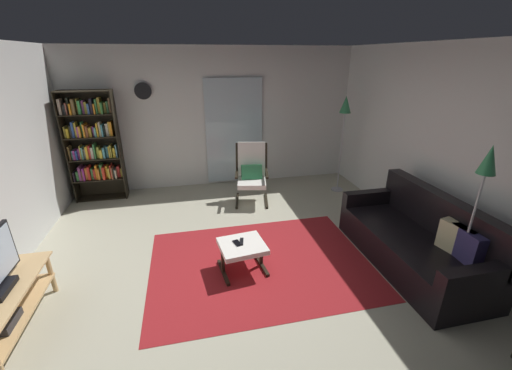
{
  "coord_description": "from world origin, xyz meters",
  "views": [
    {
      "loc": [
        -0.57,
        -3.21,
        2.42
      ],
      "look_at": [
        0.28,
        0.6,
        0.83
      ],
      "focal_mm": 22.3,
      "sensor_mm": 36.0,
      "label": 1
    }
  ],
  "objects_px": {
    "bookshelf_near_tv": "(93,144)",
    "leather_sofa": "(417,242)",
    "cell_phone": "(237,243)",
    "floor_lamp_by_sofa": "(483,181)",
    "floor_lamp_by_shelf": "(345,114)",
    "tv_stand": "(3,309)",
    "lounge_armchair": "(252,171)",
    "wall_clock": "(143,91)",
    "tv_remote": "(242,241)",
    "ottoman": "(242,249)"
  },
  "relations": [
    {
      "from": "floor_lamp_by_sofa",
      "to": "floor_lamp_by_shelf",
      "type": "height_order",
      "value": "floor_lamp_by_shelf"
    },
    {
      "from": "bookshelf_near_tv",
      "to": "leather_sofa",
      "type": "bearing_deg",
      "value": -35.34
    },
    {
      "from": "cell_phone",
      "to": "floor_lamp_by_sofa",
      "type": "distance_m",
      "value": 2.6
    },
    {
      "from": "tv_stand",
      "to": "floor_lamp_by_shelf",
      "type": "height_order",
      "value": "floor_lamp_by_shelf"
    },
    {
      "from": "lounge_armchair",
      "to": "floor_lamp_by_sofa",
      "type": "relative_size",
      "value": 0.61
    },
    {
      "from": "ottoman",
      "to": "tv_remote",
      "type": "relative_size",
      "value": 3.99
    },
    {
      "from": "lounge_armchair",
      "to": "floor_lamp_by_shelf",
      "type": "distance_m",
      "value": 1.94
    },
    {
      "from": "floor_lamp_by_shelf",
      "to": "wall_clock",
      "type": "distance_m",
      "value": 3.57
    },
    {
      "from": "lounge_armchair",
      "to": "tv_remote",
      "type": "distance_m",
      "value": 2.03
    },
    {
      "from": "tv_stand",
      "to": "lounge_armchair",
      "type": "distance_m",
      "value": 3.76
    },
    {
      "from": "leather_sofa",
      "to": "tv_remote",
      "type": "height_order",
      "value": "leather_sofa"
    },
    {
      "from": "tv_remote",
      "to": "leather_sofa",
      "type": "bearing_deg",
      "value": 1.93
    },
    {
      "from": "ottoman",
      "to": "floor_lamp_by_shelf",
      "type": "bearing_deg",
      "value": 42.54
    },
    {
      "from": "floor_lamp_by_sofa",
      "to": "lounge_armchair",
      "type": "bearing_deg",
      "value": 120.32
    },
    {
      "from": "leather_sofa",
      "to": "tv_remote",
      "type": "relative_size",
      "value": 13.82
    },
    {
      "from": "ottoman",
      "to": "wall_clock",
      "type": "distance_m",
      "value": 3.49
    },
    {
      "from": "ottoman",
      "to": "wall_clock",
      "type": "bearing_deg",
      "value": 112.82
    },
    {
      "from": "leather_sofa",
      "to": "lounge_armchair",
      "type": "bearing_deg",
      "value": 124.15
    },
    {
      "from": "wall_clock",
      "to": "bookshelf_near_tv",
      "type": "bearing_deg",
      "value": -166.39
    },
    {
      "from": "bookshelf_near_tv",
      "to": "tv_remote",
      "type": "relative_size",
      "value": 13.23
    },
    {
      "from": "tv_remote",
      "to": "floor_lamp_by_shelf",
      "type": "relative_size",
      "value": 0.08
    },
    {
      "from": "floor_lamp_by_shelf",
      "to": "ottoman",
      "type": "bearing_deg",
      "value": -137.46
    },
    {
      "from": "bookshelf_near_tv",
      "to": "ottoman",
      "type": "height_order",
      "value": "bookshelf_near_tv"
    },
    {
      "from": "tv_stand",
      "to": "lounge_armchair",
      "type": "height_order",
      "value": "lounge_armchair"
    },
    {
      "from": "leather_sofa",
      "to": "cell_phone",
      "type": "xyz_separation_m",
      "value": [
        -2.17,
        0.36,
        0.06
      ]
    },
    {
      "from": "tv_stand",
      "to": "ottoman",
      "type": "relative_size",
      "value": 2.12
    },
    {
      "from": "lounge_armchair",
      "to": "floor_lamp_by_shelf",
      "type": "xyz_separation_m",
      "value": [
        1.71,
        0.06,
        0.92
      ]
    },
    {
      "from": "tv_stand",
      "to": "tv_remote",
      "type": "xyz_separation_m",
      "value": [
        2.27,
        0.54,
        0.06
      ]
    },
    {
      "from": "cell_phone",
      "to": "wall_clock",
      "type": "distance_m",
      "value": 3.42
    },
    {
      "from": "tv_remote",
      "to": "wall_clock",
      "type": "relative_size",
      "value": 0.5
    },
    {
      "from": "leather_sofa",
      "to": "cell_phone",
      "type": "distance_m",
      "value": 2.2
    },
    {
      "from": "bookshelf_near_tv",
      "to": "floor_lamp_by_shelf",
      "type": "height_order",
      "value": "bookshelf_near_tv"
    },
    {
      "from": "floor_lamp_by_sofa",
      "to": "bookshelf_near_tv",
      "type": "bearing_deg",
      "value": 140.75
    },
    {
      "from": "leather_sofa",
      "to": "wall_clock",
      "type": "xyz_separation_m",
      "value": [
        -3.32,
        3.22,
        1.54
      ]
    },
    {
      "from": "lounge_armchair",
      "to": "cell_phone",
      "type": "distance_m",
      "value": 2.06
    },
    {
      "from": "tv_remote",
      "to": "wall_clock",
      "type": "xyz_separation_m",
      "value": [
        -1.21,
        2.84,
        1.47
      ]
    },
    {
      "from": "tv_stand",
      "to": "bookshelf_near_tv",
      "type": "bearing_deg",
      "value": 87.23
    },
    {
      "from": "leather_sofa",
      "to": "floor_lamp_by_shelf",
      "type": "height_order",
      "value": "floor_lamp_by_shelf"
    },
    {
      "from": "floor_lamp_by_shelf",
      "to": "bookshelf_near_tv",
      "type": "bearing_deg",
      "value": 172.08
    },
    {
      "from": "bookshelf_near_tv",
      "to": "wall_clock",
      "type": "bearing_deg",
      "value": 13.61
    },
    {
      "from": "leather_sofa",
      "to": "cell_phone",
      "type": "bearing_deg",
      "value": 170.63
    },
    {
      "from": "tv_stand",
      "to": "tv_remote",
      "type": "bearing_deg",
      "value": 13.39
    },
    {
      "from": "floor_lamp_by_sofa",
      "to": "wall_clock",
      "type": "height_order",
      "value": "wall_clock"
    },
    {
      "from": "cell_phone",
      "to": "floor_lamp_by_shelf",
      "type": "xyz_separation_m",
      "value": [
        2.29,
        2.03,
        1.09
      ]
    },
    {
      "from": "cell_phone",
      "to": "floor_lamp_by_shelf",
      "type": "distance_m",
      "value": 3.25
    },
    {
      "from": "floor_lamp_by_sofa",
      "to": "tv_remote",
      "type": "bearing_deg",
      "value": 157.67
    },
    {
      "from": "bookshelf_near_tv",
      "to": "leather_sofa",
      "type": "relative_size",
      "value": 0.96
    },
    {
      "from": "bookshelf_near_tv",
      "to": "wall_clock",
      "type": "relative_size",
      "value": 6.57
    },
    {
      "from": "cell_phone",
      "to": "floor_lamp_by_sofa",
      "type": "xyz_separation_m",
      "value": [
        2.26,
        -0.89,
        0.93
      ]
    },
    {
      "from": "tv_remote",
      "to": "wall_clock",
      "type": "distance_m",
      "value": 3.42
    }
  ]
}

